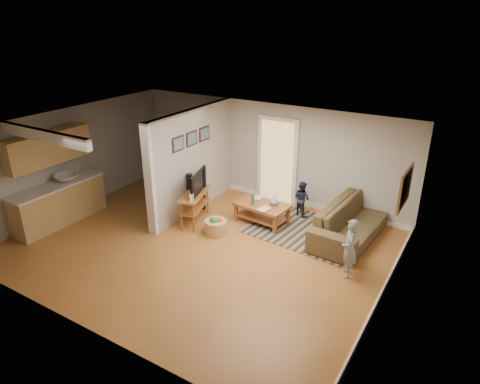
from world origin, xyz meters
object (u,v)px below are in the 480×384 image
tv_console (195,196)px  child (346,275)px  toy_basket (216,226)px  sofa (351,236)px  toddler (301,215)px  speaker_left (190,196)px  speaker_right (203,193)px  coffee_table (263,208)px

tv_console → child: (3.74, -0.31, -0.66)m
toy_basket → sofa: bearing=29.7°
sofa → toddler: (-1.37, 0.36, 0.00)m
toy_basket → speaker_left: bearing=158.0°
child → speaker_left: bearing=-117.4°
speaker_left → child: 4.07m
tv_console → speaker_left: size_ratio=1.12×
speaker_right → child: speaker_right is taller
sofa → child: child is taller
coffee_table → speaker_right: size_ratio=1.43×
coffee_table → toy_basket: bearing=-121.4°
sofa → toddler: bearing=79.2°
coffee_table → toddler: bearing=53.5°
toddler → speaker_left: bearing=51.7°
coffee_table → child: bearing=-24.6°
sofa → tv_console: size_ratio=2.10×
toy_basket → toddler: size_ratio=0.57×
toy_basket → child: size_ratio=0.43×
speaker_right → toddler: 2.46m
tv_console → toy_basket: size_ratio=2.47×
child → toddler: 2.61m
sofa → child: bearing=-161.7°
sofa → speaker_left: size_ratio=2.35×
coffee_table → speaker_right: bearing=-176.0°
speaker_right → toddler: speaker_right is taller
sofa → speaker_right: size_ratio=2.91×
sofa → coffee_table: size_ratio=2.03×
speaker_left → toddler: size_ratio=1.26×
toy_basket → toddler: 2.22m
tv_console → speaker_left: (-0.26, 0.16, -0.11)m
speaker_left → speaker_right: (0.00, 0.51, -0.11)m
sofa → tv_console: (-3.34, -1.24, 0.66)m
sofa → child: (0.40, -1.55, 0.00)m
speaker_left → toy_basket: speaker_left is taller
sofa → child: size_ratio=2.24×
speaker_right → child: (4.00, -0.98, -0.44)m
tv_console → toy_basket: 0.91m
tv_console → speaker_left: bearing=131.2°
tv_console → speaker_left: 0.33m
speaker_left → toddler: speaker_left is taller
speaker_right → toddler: size_ratio=1.01×
toddler → coffee_table: bearing=72.3°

